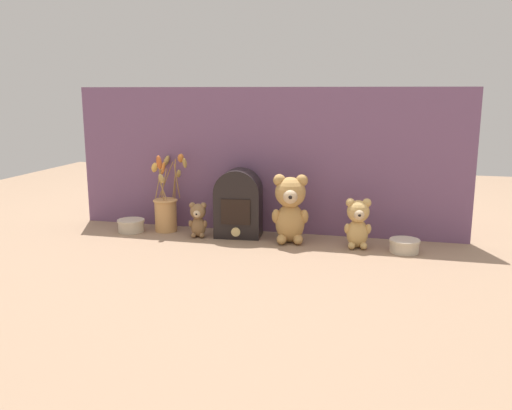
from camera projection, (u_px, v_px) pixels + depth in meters
The scene contains 9 objects.
ground_plane at pixel (255, 241), 2.12m from camera, with size 4.00×4.00×0.00m, color #8E7056.
backdrop_wall at pixel (265, 161), 2.22m from camera, with size 1.63×0.02×0.59m.
teddy_bear_large at pixel (290, 207), 2.08m from camera, with size 0.15×0.13×0.27m.
teddy_bear_medium at pixel (358, 222), 2.02m from camera, with size 0.10×0.10×0.19m.
teddy_bear_small at pixel (198, 219), 2.17m from camera, with size 0.08×0.07×0.14m.
flower_vase at pixel (166, 208), 2.26m from camera, with size 0.17×0.16×0.33m.
vintage_radio at pixel (238, 203), 2.17m from camera, with size 0.19×0.14×0.27m.
decorative_tin_tall at pixel (131, 225), 2.27m from camera, with size 0.11×0.11×0.05m.
decorative_tin_short at pixel (404, 246), 1.98m from camera, with size 0.11×0.11×0.05m.
Camera 1 is at (0.50, -1.99, 0.58)m, focal length 38.00 mm.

